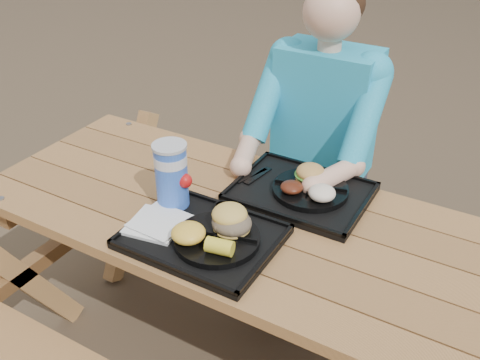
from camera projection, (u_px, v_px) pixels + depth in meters
The scene contains 17 objects.
picnic_table at pixel (240, 297), 1.95m from camera, with size 1.80×1.49×0.75m, color #999999, non-canonical shape.
tray_near at pixel (203, 238), 1.63m from camera, with size 0.45×0.35×0.02m, color black.
tray_far at pixel (301, 193), 1.84m from camera, with size 0.45×0.35×0.02m, color black.
plate_near at pixel (217, 239), 1.59m from camera, with size 0.26×0.26×0.02m, color black.
plate_far at pixel (310, 189), 1.82m from camera, with size 0.26×0.26×0.02m, color black.
napkin_stack at pixel (156, 223), 1.66m from camera, with size 0.16×0.16×0.02m, color white.
soda_cup at pixel (172, 176), 1.71m from camera, with size 0.10×0.10×0.21m, color blue.
condiment_bbq at pixel (223, 209), 1.71m from camera, with size 0.05×0.05×0.03m, color #340B05.
condiment_mustard at pixel (240, 217), 1.68m from camera, with size 0.05×0.05×0.03m, color yellow.
sandwich at pixel (232, 213), 1.58m from camera, with size 0.11×0.11×0.12m, color #E6B851, non-canonical shape.
mac_cheese at pixel (188, 233), 1.56m from camera, with size 0.10×0.10×0.05m, color yellow.
corn_cob at pixel (220, 247), 1.51m from camera, with size 0.08×0.08×0.05m, color yellow, non-canonical shape.
cutlery_far at pixel (258, 176), 1.91m from camera, with size 0.02×0.14×0.01m, color black.
burger at pixel (311, 169), 1.83m from camera, with size 0.10×0.10×0.09m, color gold, non-canonical shape.
baked_beans at pixel (292, 187), 1.78m from camera, with size 0.08×0.08×0.03m, color #552011.
potato_salad at pixel (322, 193), 1.74m from camera, with size 0.09×0.09×0.05m, color white.
diner at pixel (319, 163), 2.25m from camera, with size 0.48×0.84×1.28m, color #18ACA6, non-canonical shape.
Camera 1 is at (0.71, -1.24, 1.77)m, focal length 40.00 mm.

